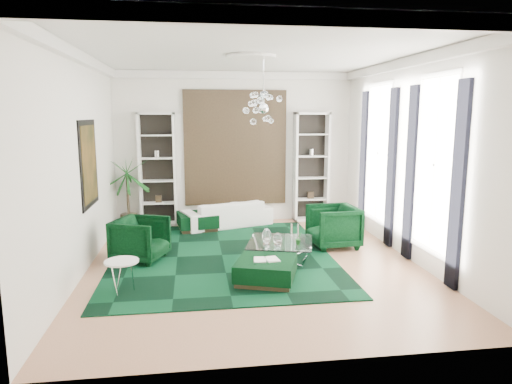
{
  "coord_description": "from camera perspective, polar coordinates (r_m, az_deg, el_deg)",
  "views": [
    {
      "loc": [
        -1.08,
        -8.1,
        2.75
      ],
      "look_at": [
        0.12,
        0.5,
        1.26
      ],
      "focal_mm": 32.0,
      "sensor_mm": 36.0,
      "label": 1
    }
  ],
  "objects": [
    {
      "name": "floor",
      "position": [
        8.63,
        -0.33,
        -8.95
      ],
      "size": [
        6.0,
        7.0,
        0.02
      ],
      "primitive_type": "cube",
      "color": "tan",
      "rests_on": "ground"
    },
    {
      "name": "ceiling",
      "position": [
        8.24,
        -0.35,
        17.09
      ],
      "size": [
        6.0,
        7.0,
        0.02
      ],
      "primitive_type": "cube",
      "color": "white",
      "rests_on": "ground"
    },
    {
      "name": "wall_back",
      "position": [
        11.69,
        -2.61,
        5.53
      ],
      "size": [
        6.0,
        0.02,
        3.8
      ],
      "primitive_type": "cube",
      "color": "white",
      "rests_on": "ground"
    },
    {
      "name": "wall_front",
      "position": [
        4.79,
        5.19,
        -0.56
      ],
      "size": [
        6.0,
        0.02,
        3.8
      ],
      "primitive_type": "cube",
      "color": "white",
      "rests_on": "ground"
    },
    {
      "name": "wall_left",
      "position": [
        8.38,
        -21.24,
        3.22
      ],
      "size": [
        0.02,
        7.0,
        3.8
      ],
      "primitive_type": "cube",
      "color": "white",
      "rests_on": "ground"
    },
    {
      "name": "wall_right",
      "position": [
        9.12,
        18.81,
        3.83
      ],
      "size": [
        0.02,
        7.0,
        3.8
      ],
      "primitive_type": "cube",
      "color": "white",
      "rests_on": "ground"
    },
    {
      "name": "crown_molding",
      "position": [
        8.23,
        -0.35,
        16.33
      ],
      "size": [
        6.0,
        7.0,
        0.18
      ],
      "primitive_type": null,
      "color": "white",
      "rests_on": "ceiling"
    },
    {
      "name": "ceiling_medallion",
      "position": [
        8.53,
        -0.63,
        16.57
      ],
      "size": [
        0.9,
        0.9,
        0.05
      ],
      "primitive_type": "cylinder",
      "color": "white",
      "rests_on": "ceiling"
    },
    {
      "name": "tapestry",
      "position": [
        11.65,
        -2.59,
        5.51
      ],
      "size": [
        2.5,
        0.06,
        2.8
      ],
      "primitive_type": "cube",
      "color": "black",
      "rests_on": "wall_back"
    },
    {
      "name": "shelving_left",
      "position": [
        11.53,
        -12.21,
        2.76
      ],
      "size": [
        0.9,
        0.38,
        2.8
      ],
      "primitive_type": null,
      "color": "white",
      "rests_on": "floor"
    },
    {
      "name": "shelving_right",
      "position": [
        11.89,
        6.91,
        3.12
      ],
      "size": [
        0.9,
        0.38,
        2.8
      ],
      "primitive_type": null,
      "color": "white",
      "rests_on": "floor"
    },
    {
      "name": "painting",
      "position": [
        8.95,
        -20.11,
        3.34
      ],
      "size": [
        0.04,
        1.3,
        1.6
      ],
      "primitive_type": "cube",
      "color": "black",
      "rests_on": "wall_left"
    },
    {
      "name": "window_near",
      "position": [
        8.32,
        21.45,
        3.16
      ],
      "size": [
        0.03,
        1.1,
        2.9
      ],
      "primitive_type": "cube",
      "color": "white",
      "rests_on": "wall_right"
    },
    {
      "name": "curtain_near_a",
      "position": [
        7.66,
        23.94,
        0.61
      ],
      "size": [
        0.07,
        0.3,
        3.25
      ],
      "primitive_type": "cube",
      "color": "black",
      "rests_on": "floor"
    },
    {
      "name": "curtain_near_b",
      "position": [
        9.01,
        18.75,
        2.17
      ],
      "size": [
        0.07,
        0.3,
        3.25
      ],
      "primitive_type": "cube",
      "color": "black",
      "rests_on": "floor"
    },
    {
      "name": "window_far",
      "position": [
        10.46,
        15.05,
        4.71
      ],
      "size": [
        0.03,
        1.1,
        2.9
      ],
      "primitive_type": "cube",
      "color": "white",
      "rests_on": "wall_right"
    },
    {
      "name": "curtain_far_a",
      "position": [
        9.76,
        16.56,
        2.83
      ],
      "size": [
        0.07,
        0.3,
        3.25
      ],
      "primitive_type": "cube",
      "color": "black",
      "rests_on": "floor"
    },
    {
      "name": "curtain_far_b",
      "position": [
        11.19,
        13.28,
        3.81
      ],
      "size": [
        0.07,
        0.3,
        3.25
      ],
      "primitive_type": "cube",
      "color": "black",
      "rests_on": "floor"
    },
    {
      "name": "rug",
      "position": [
        9.07,
        -4.27,
        -7.92
      ],
      "size": [
        4.2,
        5.0,
        0.02
      ],
      "primitive_type": "cube",
      "color": "black",
      "rests_on": "floor"
    },
    {
      "name": "sofa",
      "position": [
        11.33,
        -3.64,
        -2.72
      ],
      "size": [
        2.32,
        1.51,
        0.63
      ],
      "primitive_type": "imported",
      "rotation": [
        0.0,
        0.0,
        3.47
      ],
      "color": "white",
      "rests_on": "floor"
    },
    {
      "name": "armchair_left",
      "position": [
        8.95,
        -14.23,
        -5.75
      ],
      "size": [
        1.17,
        1.15,
        0.82
      ],
      "primitive_type": "imported",
      "rotation": [
        0.0,
        0.0,
        1.19
      ],
      "color": "black",
      "rests_on": "floor"
    },
    {
      "name": "armchair_right",
      "position": [
        9.69,
        9.62,
        -4.25
      ],
      "size": [
        1.03,
        1.01,
        0.88
      ],
      "primitive_type": "imported",
      "rotation": [
        0.0,
        0.0,
        -1.49
      ],
      "color": "black",
      "rests_on": "floor"
    },
    {
      "name": "coffee_table",
      "position": [
        8.64,
        3.04,
        -7.47
      ],
      "size": [
        1.43,
        1.43,
        0.4
      ],
      "primitive_type": null,
      "rotation": [
        0.0,
        0.0,
        -0.26
      ],
      "color": "white",
      "rests_on": "floor"
    },
    {
      "name": "ottoman_side",
      "position": [
        11.09,
        -7.33,
        -3.67
      ],
      "size": [
        1.02,
        1.02,
        0.4
      ],
      "primitive_type": "cube",
      "rotation": [
        0.0,
        0.0,
        0.15
      ],
      "color": "black",
      "rests_on": "floor"
    },
    {
      "name": "ottoman_front",
      "position": [
        7.67,
        1.25,
        -9.82
      ],
      "size": [
        1.19,
        1.19,
        0.38
      ],
      "primitive_type": "cube",
      "rotation": [
        0.0,
        0.0,
        -0.33
      ],
      "color": "black",
      "rests_on": "floor"
    },
    {
      "name": "book",
      "position": [
        7.6,
        1.26,
        -8.38
      ],
      "size": [
        0.42,
        0.28,
        0.03
      ],
      "primitive_type": "cube",
      "color": "white",
      "rests_on": "ottoman_front"
    },
    {
      "name": "side_table",
      "position": [
        7.5,
        -16.36,
        -10.16
      ],
      "size": [
        0.6,
        0.6,
        0.51
      ],
      "primitive_type": "cylinder",
      "rotation": [
        0.0,
        0.0,
        -0.15
      ],
      "color": "white",
      "rests_on": "floor"
    },
    {
      "name": "palm",
      "position": [
        11.35,
        -15.79,
        0.98
      ],
      "size": [
        1.47,
        1.47,
        2.2
      ],
      "primitive_type": null,
      "rotation": [
        0.0,
        0.0,
        -0.07
      ],
      "color": "#144D17",
      "rests_on": "floor"
    },
    {
      "name": "chandelier",
      "position": [
        8.47,
        0.95,
        10.38
      ],
      "size": [
        0.77,
        0.77,
        0.67
      ],
      "primitive_type": null,
      "rotation": [
        0.0,
        0.0,
        0.03
      ],
      "color": "white",
      "rests_on": "ceiling"
    },
    {
      "name": "table_plant",
      "position": [
        8.38,
        5.35,
        -5.8
      ],
      "size": [
        0.16,
        0.14,
        0.23
      ],
      "primitive_type": "imported",
      "rotation": [
        0.0,
        0.0,
        0.42
      ],
      "color": "#144D17",
      "rests_on": "coffee_table"
    }
  ]
}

